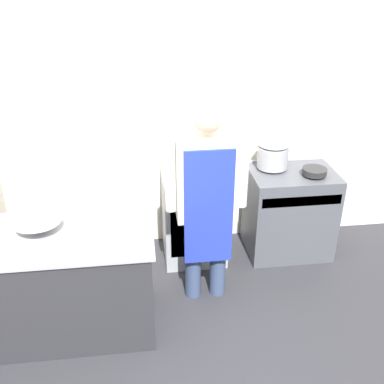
{
  "coord_description": "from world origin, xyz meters",
  "views": [
    {
      "loc": [
        -0.29,
        -2.38,
        2.7
      ],
      "look_at": [
        0.14,
        0.96,
        0.96
      ],
      "focal_mm": 42.0,
      "sensor_mm": 36.0,
      "label": 1
    }
  ],
  "objects_px": {
    "fridge_unit": "(194,217)",
    "mixing_bowl": "(38,226)",
    "stove": "(289,212)",
    "stock_pot": "(273,154)",
    "saute_pan": "(315,171)",
    "plastic_tub": "(80,241)",
    "person_cook": "(207,196)"
  },
  "relations": [
    {
      "from": "mixing_bowl",
      "to": "stove",
      "type": "bearing_deg",
      "value": 18.75
    },
    {
      "from": "saute_pan",
      "to": "fridge_unit",
      "type": "bearing_deg",
      "value": 173.11
    },
    {
      "from": "person_cook",
      "to": "mixing_bowl",
      "type": "distance_m",
      "value": 1.33
    },
    {
      "from": "stove",
      "to": "person_cook",
      "type": "xyz_separation_m",
      "value": [
        -0.94,
        -0.6,
        0.56
      ]
    },
    {
      "from": "plastic_tub",
      "to": "saute_pan",
      "type": "relative_size",
      "value": 0.52
    },
    {
      "from": "stove",
      "to": "stock_pot",
      "type": "relative_size",
      "value": 3.04
    },
    {
      "from": "stock_pot",
      "to": "stove",
      "type": "bearing_deg",
      "value": -29.91
    },
    {
      "from": "person_cook",
      "to": "stock_pot",
      "type": "xyz_separation_m",
      "value": [
        0.76,
        0.71,
        0.03
      ]
    },
    {
      "from": "stock_pot",
      "to": "saute_pan",
      "type": "bearing_deg",
      "value": -31.07
    },
    {
      "from": "plastic_tub",
      "to": "stock_pot",
      "type": "relative_size",
      "value": 0.4
    },
    {
      "from": "stove",
      "to": "saute_pan",
      "type": "xyz_separation_m",
      "value": [
        0.17,
        -0.1,
        0.49
      ]
    },
    {
      "from": "fridge_unit",
      "to": "plastic_tub",
      "type": "xyz_separation_m",
      "value": [
        -0.96,
        -1.02,
        0.46
      ]
    },
    {
      "from": "fridge_unit",
      "to": "person_cook",
      "type": "xyz_separation_m",
      "value": [
        0.02,
        -0.63,
        0.56
      ]
    },
    {
      "from": "person_cook",
      "to": "stove",
      "type": "bearing_deg",
      "value": 32.53
    },
    {
      "from": "mixing_bowl",
      "to": "stock_pot",
      "type": "bearing_deg",
      "value": 22.86
    },
    {
      "from": "fridge_unit",
      "to": "stock_pot",
      "type": "relative_size",
      "value": 2.95
    },
    {
      "from": "stock_pot",
      "to": "saute_pan",
      "type": "distance_m",
      "value": 0.42
    },
    {
      "from": "saute_pan",
      "to": "plastic_tub",
      "type": "bearing_deg",
      "value": -157.02
    },
    {
      "from": "person_cook",
      "to": "saute_pan",
      "type": "height_order",
      "value": "person_cook"
    },
    {
      "from": "person_cook",
      "to": "saute_pan",
      "type": "bearing_deg",
      "value": 24.15
    },
    {
      "from": "plastic_tub",
      "to": "stove",
      "type": "bearing_deg",
      "value": 27.23
    },
    {
      "from": "plastic_tub",
      "to": "saute_pan",
      "type": "xyz_separation_m",
      "value": [
        2.09,
        0.89,
        0.03
      ]
    },
    {
      "from": "plastic_tub",
      "to": "stock_pot",
      "type": "distance_m",
      "value": 2.06
    },
    {
      "from": "stove",
      "to": "mixing_bowl",
      "type": "distance_m",
      "value": 2.43
    },
    {
      "from": "fridge_unit",
      "to": "mixing_bowl",
      "type": "distance_m",
      "value": 1.59
    },
    {
      "from": "mixing_bowl",
      "to": "stock_pot",
      "type": "xyz_separation_m",
      "value": [
        2.07,
        0.87,
        0.12
      ]
    },
    {
      "from": "person_cook",
      "to": "mixing_bowl",
      "type": "relative_size",
      "value": 4.8
    },
    {
      "from": "fridge_unit",
      "to": "stove",
      "type": "bearing_deg",
      "value": -1.9
    },
    {
      "from": "person_cook",
      "to": "plastic_tub",
      "type": "bearing_deg",
      "value": -158.35
    },
    {
      "from": "plastic_tub",
      "to": "fridge_unit",
      "type": "bearing_deg",
      "value": 46.77
    },
    {
      "from": "plastic_tub",
      "to": "stock_pot",
      "type": "xyz_separation_m",
      "value": [
        1.74,
        1.1,
        0.13
      ]
    },
    {
      "from": "stove",
      "to": "fridge_unit",
      "type": "xyz_separation_m",
      "value": [
        -0.97,
        0.03,
        -0.0
      ]
    }
  ]
}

